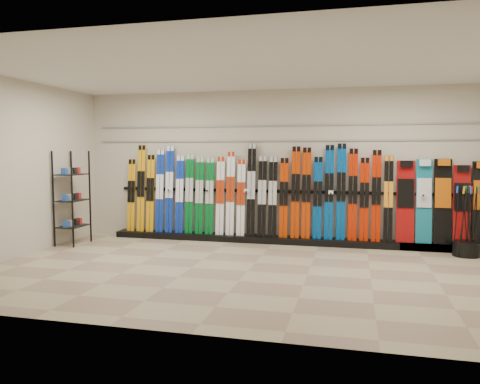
# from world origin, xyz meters

# --- Properties ---
(floor) EXTENTS (8.00, 8.00, 0.00)m
(floor) POSITION_xyz_m (0.00, 0.00, 0.00)
(floor) COLOR gray
(floor) RESTS_ON ground
(back_wall) EXTENTS (8.00, 0.00, 8.00)m
(back_wall) POSITION_xyz_m (0.00, 2.50, 1.50)
(back_wall) COLOR beige
(back_wall) RESTS_ON floor
(left_wall) EXTENTS (0.00, 5.00, 5.00)m
(left_wall) POSITION_xyz_m (-4.00, 0.00, 1.50)
(left_wall) COLOR beige
(left_wall) RESTS_ON floor
(ceiling) EXTENTS (8.00, 8.00, 0.00)m
(ceiling) POSITION_xyz_m (0.00, 0.00, 3.00)
(ceiling) COLOR silver
(ceiling) RESTS_ON back_wall
(ski_rack_base) EXTENTS (8.00, 0.40, 0.12)m
(ski_rack_base) POSITION_xyz_m (0.22, 2.28, 0.06)
(ski_rack_base) COLOR black
(ski_rack_base) RESTS_ON floor
(skis) EXTENTS (5.36, 0.19, 1.83)m
(skis) POSITION_xyz_m (-0.44, 2.31, 0.95)
(skis) COLOR orange
(skis) RESTS_ON ski_rack_base
(snowboards) EXTENTS (1.59, 0.24, 1.54)m
(snowboards) POSITION_xyz_m (3.08, 2.36, 0.87)
(snowboards) COLOR #990C0C
(snowboards) RESTS_ON ski_rack_base
(accessory_rack) EXTENTS (0.40, 0.60, 1.80)m
(accessory_rack) POSITION_xyz_m (-3.75, 1.23, 0.90)
(accessory_rack) COLOR black
(accessory_rack) RESTS_ON floor
(pole_bin) EXTENTS (0.44, 0.44, 0.25)m
(pole_bin) POSITION_xyz_m (3.41, 1.88, 0.12)
(pole_bin) COLOR black
(pole_bin) RESTS_ON floor
(ski_poles) EXTENTS (0.42, 0.36, 1.18)m
(ski_poles) POSITION_xyz_m (3.43, 1.90, 0.61)
(ski_poles) COLOR black
(ski_poles) RESTS_ON pole_bin
(slatwall_rail_0) EXTENTS (7.60, 0.02, 0.03)m
(slatwall_rail_0) POSITION_xyz_m (0.00, 2.48, 2.00)
(slatwall_rail_0) COLOR gray
(slatwall_rail_0) RESTS_ON back_wall
(slatwall_rail_1) EXTENTS (7.60, 0.02, 0.03)m
(slatwall_rail_1) POSITION_xyz_m (0.00, 2.48, 2.30)
(slatwall_rail_1) COLOR gray
(slatwall_rail_1) RESTS_ON back_wall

